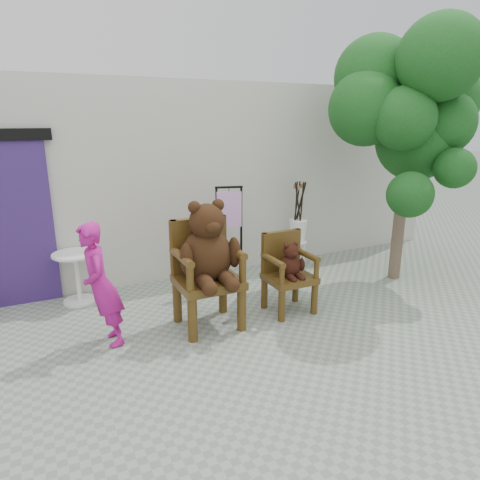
{
  "coord_description": "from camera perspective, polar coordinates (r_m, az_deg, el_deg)",
  "views": [
    {
      "loc": [
        -2.59,
        -3.6,
        2.42
      ],
      "look_at": [
        -0.3,
        1.11,
        0.95
      ],
      "focal_mm": 32.0,
      "sensor_mm": 36.0,
      "label": 1
    }
  ],
  "objects": [
    {
      "name": "cafe_table",
      "position": [
        6.22,
        -20.91,
        -3.95
      ],
      "size": [
        0.6,
        0.6,
        0.7
      ],
      "rotation": [
        0.0,
        0.0,
        -0.1
      ],
      "color": "white",
      "rests_on": "ground"
    },
    {
      "name": "ground_plane",
      "position": [
        5.06,
        8.83,
        -13.13
      ],
      "size": [
        60.0,
        60.0,
        0.0
      ],
      "primitive_type": "plane",
      "color": "gray",
      "rests_on": "ground"
    },
    {
      "name": "back_wall",
      "position": [
        7.25,
        -4.8,
        8.33
      ],
      "size": [
        9.0,
        1.0,
        3.0
      ],
      "primitive_type": "cube",
      "color": "beige",
      "rests_on": "ground"
    },
    {
      "name": "display_stand",
      "position": [
        6.34,
        -1.43,
        -1.16
      ],
      "size": [
        0.53,
        0.46,
        1.51
      ],
      "rotation": [
        0.0,
        0.0,
        -0.27
      ],
      "color": "black",
      "rests_on": "ground"
    },
    {
      "name": "chair_small",
      "position": [
        5.57,
        6.39,
        -3.59
      ],
      "size": [
        0.59,
        0.54,
        1.03
      ],
      "color": "#3D290D",
      "rests_on": "ground"
    },
    {
      "name": "person",
      "position": [
        4.88,
        -18.04,
        -5.79
      ],
      "size": [
        0.34,
        0.51,
        1.4
      ],
      "primitive_type": "imported",
      "rotation": [
        0.0,
        0.0,
        -1.58
      ],
      "color": "#B21580",
      "rests_on": "ground"
    },
    {
      "name": "stool_bucket",
      "position": [
        7.25,
        7.75,
        1.33
      ],
      "size": [
        0.32,
        0.32,
        1.45
      ],
      "rotation": [
        0.0,
        0.0,
        -0.13
      ],
      "color": "white",
      "rests_on": "ground"
    },
    {
      "name": "tree",
      "position": [
        6.87,
        21.88,
        16.18
      ],
      "size": [
        2.32,
        2.09,
        3.76
      ],
      "rotation": [
        0.0,
        0.0,
        -0.02
      ],
      "color": "#4B3A2D",
      "rests_on": "ground"
    },
    {
      "name": "chair_big",
      "position": [
        5.03,
        -4.41,
        -2.16
      ],
      "size": [
        0.74,
        0.82,
        1.55
      ],
      "color": "#3D290D",
      "rests_on": "ground"
    },
    {
      "name": "doorway",
      "position": [
        6.32,
        -29.08,
        2.22
      ],
      "size": [
        1.4,
        0.11,
        2.33
      ],
      "color": "#3A2164",
      "rests_on": "ground"
    }
  ]
}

